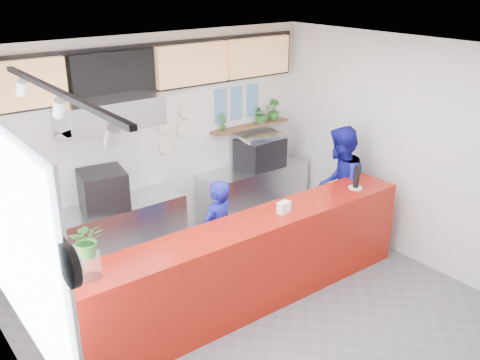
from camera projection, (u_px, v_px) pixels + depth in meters
floor at (270, 321)px, 6.13m from camera, size 5.00×5.00×0.00m
ceiling at (277, 56)px, 5.02m from camera, size 5.00×5.00×0.00m
wall_back at (156, 144)px, 7.42m from camera, size 5.00×0.00×5.00m
wall_left at (30, 281)px, 4.17m from camera, size 0.00×5.00×5.00m
wall_right at (418, 155)px, 6.99m from camera, size 0.00×5.00×5.00m
service_counter at (249, 265)px, 6.22m from camera, size 4.50×0.60×1.10m
cream_band at (151, 64)px, 7.01m from camera, size 5.00×0.02×0.80m
prep_bench at (119, 235)px, 7.14m from camera, size 1.80×0.60×0.90m
panini_oven at (103, 190)px, 6.80m from camera, size 0.65×0.65×0.50m
extraction_hood at (109, 112)px, 6.47m from camera, size 1.20×0.70×0.35m
hood_lip at (110, 128)px, 6.55m from camera, size 1.20×0.69×0.31m
right_bench at (253, 194)px, 8.44m from camera, size 1.80×0.60×0.90m
espresso_machine at (260, 152)px, 8.27m from camera, size 0.74×0.57×0.45m
espresso_tray at (260, 136)px, 8.17m from camera, size 0.72×0.52×0.06m
herb_shelf at (250, 126)px, 8.25m from camera, size 1.40×0.18×0.04m
menu_board_far_left at (17, 86)px, 5.96m from camera, size 1.10×0.10×0.55m
menu_board_mid_left at (114, 74)px, 6.62m from camera, size 1.10×0.10×0.55m
menu_board_mid_right at (193, 65)px, 7.27m from camera, size 1.10×0.10×0.55m
menu_board_far_right at (258, 57)px, 7.92m from camera, size 1.10×0.10×0.55m
soffit at (153, 68)px, 7.01m from camera, size 4.80×0.04×0.65m
window_pane at (19, 242)px, 4.33m from camera, size 0.04×2.20×1.90m
window_frame at (21, 242)px, 4.34m from camera, size 0.03×2.30×2.00m
wall_clock_rim at (69, 265)px, 3.32m from camera, size 0.05×0.30×0.30m
wall_clock_face at (74, 264)px, 3.34m from camera, size 0.02×0.26×0.26m
track_rail at (57, 92)px, 3.86m from camera, size 0.05×2.40×0.04m
dec_plate_a at (165, 125)px, 7.39m from camera, size 0.24×0.03×0.24m
dec_plate_b at (184, 128)px, 7.60m from camera, size 0.24×0.03×0.24m
dec_plate_c at (166, 146)px, 7.51m from camera, size 0.24×0.03×0.24m
dec_plate_d at (186, 111)px, 7.54m from camera, size 0.24×0.03×0.24m
photo_frame_a at (221, 98)px, 7.85m from camera, size 0.20×0.02×0.25m
photo_frame_b at (237, 95)px, 8.02m from camera, size 0.20×0.02×0.25m
photo_frame_c at (252, 92)px, 8.18m from camera, size 0.20×0.02×0.25m
photo_frame_d at (221, 114)px, 7.94m from camera, size 0.20×0.02×0.25m
photo_frame_e at (237, 111)px, 8.11m from camera, size 0.20×0.02×0.25m
photo_frame_f at (252, 108)px, 8.28m from camera, size 0.20×0.02×0.25m
staff_center at (217, 234)px, 6.62m from camera, size 0.59×0.46×1.41m
staff_right at (339, 187)px, 7.57m from camera, size 1.07×0.99×1.76m
herb_a at (223, 122)px, 7.90m from camera, size 0.16×0.12×0.27m
herb_c at (261, 113)px, 8.31m from camera, size 0.28×0.24×0.30m
herb_d at (274, 110)px, 8.45m from camera, size 0.22×0.20×0.33m
glass_vase at (90, 265)px, 4.92m from camera, size 0.25×0.25×0.25m
basil_vase at (87, 240)px, 4.82m from camera, size 0.38×0.36×0.34m
napkin_holder at (284, 207)px, 6.25m from camera, size 0.17×0.12×0.14m
white_plate at (355, 188)px, 6.97m from camera, size 0.22×0.22×0.01m
pepper_mill at (356, 176)px, 6.91m from camera, size 0.10×0.10×0.30m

